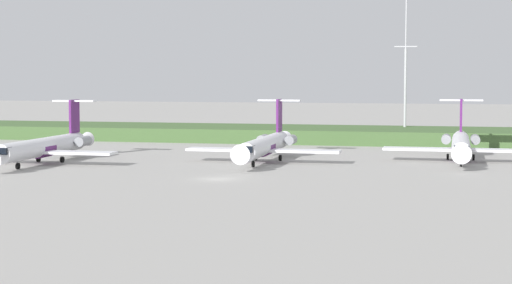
# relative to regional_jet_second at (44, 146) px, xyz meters

# --- Properties ---
(ground_plane) EXTENTS (500.00, 500.00, 0.00)m
(ground_plane) POSITION_rel_regional_jet_second_xyz_m (29.62, 17.38, -2.54)
(ground_plane) COLOR #9E9B96
(grass_berm) EXTENTS (320.00, 20.00, 2.64)m
(grass_berm) POSITION_rel_regional_jet_second_xyz_m (29.62, 50.34, -1.21)
(grass_berm) COLOR #426033
(grass_berm) RESTS_ON ground
(regional_jet_second) EXTENTS (22.81, 31.00, 9.00)m
(regional_jet_second) POSITION_rel_regional_jet_second_xyz_m (0.00, 0.00, 0.00)
(regional_jet_second) COLOR white
(regional_jet_second) RESTS_ON ground
(regional_jet_third) EXTENTS (22.81, 31.00, 9.00)m
(regional_jet_third) POSITION_rel_regional_jet_second_xyz_m (30.80, 9.67, 0.00)
(regional_jet_third) COLOR white
(regional_jet_third) RESTS_ON ground
(regional_jet_fourth) EXTENTS (22.81, 31.00, 9.00)m
(regional_jet_fourth) POSITION_rel_regional_jet_second_xyz_m (59.12, 17.12, 0.00)
(regional_jet_fourth) COLOR white
(regional_jet_fourth) RESTS_ON ground
(antenna_mast) EXTENTS (4.40, 0.50, 28.03)m
(antenna_mast) POSITION_rel_regional_jet_second_xyz_m (48.62, 56.11, 9.01)
(antenna_mast) COLOR #B2B2B7
(antenna_mast) RESTS_ON ground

